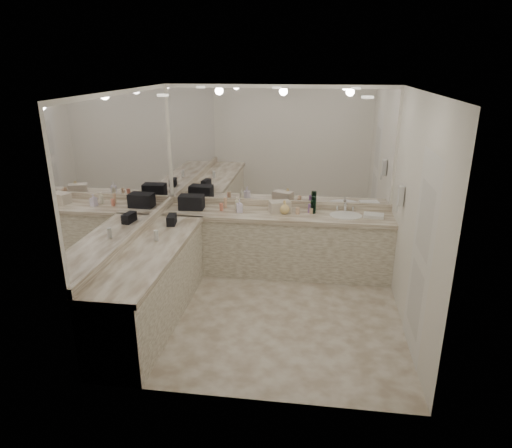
# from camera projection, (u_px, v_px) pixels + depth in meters

# --- Properties ---
(floor) EXTENTS (3.20, 3.20, 0.00)m
(floor) POSITION_uv_depth(u_px,v_px,m) (266.00, 314.00, 5.53)
(floor) COLOR beige
(floor) RESTS_ON ground
(ceiling) EXTENTS (3.20, 3.20, 0.00)m
(ceiling) POSITION_uv_depth(u_px,v_px,m) (268.00, 91.00, 4.66)
(ceiling) COLOR white
(ceiling) RESTS_ON floor
(wall_back) EXTENTS (3.20, 0.02, 2.60)m
(wall_back) POSITION_uv_depth(u_px,v_px,m) (279.00, 180.00, 6.50)
(wall_back) COLOR white
(wall_back) RESTS_ON floor
(wall_left) EXTENTS (0.02, 3.00, 2.60)m
(wall_left) POSITION_uv_depth(u_px,v_px,m) (131.00, 206.00, 5.30)
(wall_left) COLOR white
(wall_left) RESTS_ON floor
(wall_right) EXTENTS (0.02, 3.00, 2.60)m
(wall_right) POSITION_uv_depth(u_px,v_px,m) (415.00, 218.00, 4.89)
(wall_right) COLOR white
(wall_right) RESTS_ON floor
(vanity_back_base) EXTENTS (3.20, 0.60, 0.84)m
(vanity_back_base) POSITION_uv_depth(u_px,v_px,m) (276.00, 245.00, 6.51)
(vanity_back_base) COLOR silver
(vanity_back_base) RESTS_ON floor
(vanity_back_top) EXTENTS (3.20, 0.64, 0.06)m
(vanity_back_top) POSITION_uv_depth(u_px,v_px,m) (276.00, 215.00, 6.35)
(vanity_back_top) COLOR beige
(vanity_back_top) RESTS_ON vanity_back_base
(vanity_left_base) EXTENTS (0.60, 2.40, 0.84)m
(vanity_left_base) POSITION_uv_depth(u_px,v_px,m) (152.00, 287.00, 5.28)
(vanity_left_base) COLOR silver
(vanity_left_base) RESTS_ON floor
(vanity_left_top) EXTENTS (0.64, 2.42, 0.06)m
(vanity_left_top) POSITION_uv_depth(u_px,v_px,m) (150.00, 252.00, 5.12)
(vanity_left_top) COLOR beige
(vanity_left_top) RESTS_ON vanity_left_base
(backsplash_back) EXTENTS (3.20, 0.04, 0.10)m
(backsplash_back) POSITION_uv_depth(u_px,v_px,m) (278.00, 203.00, 6.59)
(backsplash_back) COLOR beige
(backsplash_back) RESTS_ON vanity_back_top
(backsplash_left) EXTENTS (0.04, 3.00, 0.10)m
(backsplash_left) POSITION_uv_depth(u_px,v_px,m) (135.00, 234.00, 5.41)
(backsplash_left) COLOR beige
(backsplash_left) RESTS_ON vanity_left_top
(mirror_back) EXTENTS (3.12, 0.01, 1.55)m
(mirror_back) POSITION_uv_depth(u_px,v_px,m) (279.00, 146.00, 6.32)
(mirror_back) COLOR white
(mirror_back) RESTS_ON wall_back
(mirror_left) EXTENTS (0.01, 2.92, 1.55)m
(mirror_left) POSITION_uv_depth(u_px,v_px,m) (128.00, 166.00, 5.14)
(mirror_left) COLOR white
(mirror_left) RESTS_ON wall_left
(sink) EXTENTS (0.44, 0.44, 0.03)m
(sink) POSITION_uv_depth(u_px,v_px,m) (346.00, 216.00, 6.23)
(sink) COLOR white
(sink) RESTS_ON vanity_back_top
(faucet) EXTENTS (0.24, 0.16, 0.14)m
(faucet) POSITION_uv_depth(u_px,v_px,m) (345.00, 206.00, 6.40)
(faucet) COLOR silver
(faucet) RESTS_ON vanity_back_top
(wall_phone) EXTENTS (0.06, 0.10, 0.24)m
(wall_phone) POSITION_uv_depth(u_px,v_px,m) (401.00, 196.00, 5.53)
(wall_phone) COLOR white
(wall_phone) RESTS_ON wall_right
(door) EXTENTS (0.02, 0.82, 2.10)m
(door) POSITION_uv_depth(u_px,v_px,m) (420.00, 258.00, 4.51)
(door) COLOR white
(door) RESTS_ON wall_right
(black_toiletry_bag) EXTENTS (0.36, 0.24, 0.20)m
(black_toiletry_bag) POSITION_uv_depth(u_px,v_px,m) (192.00, 202.00, 6.48)
(black_toiletry_bag) COLOR black
(black_toiletry_bag) RESTS_ON vanity_back_top
(black_bag_spill) EXTENTS (0.14, 0.24, 0.12)m
(black_bag_spill) POSITION_uv_depth(u_px,v_px,m) (172.00, 220.00, 5.88)
(black_bag_spill) COLOR black
(black_bag_spill) RESTS_ON vanity_left_top
(cream_cosmetic_case) EXTENTS (0.33, 0.27, 0.16)m
(cream_cosmetic_case) POSITION_uv_depth(u_px,v_px,m) (280.00, 207.00, 6.35)
(cream_cosmetic_case) COLOR beige
(cream_cosmetic_case) RESTS_ON vanity_back_top
(hand_towel) EXTENTS (0.29, 0.21, 0.04)m
(hand_towel) POSITION_uv_depth(u_px,v_px,m) (374.00, 215.00, 6.17)
(hand_towel) COLOR white
(hand_towel) RESTS_ON vanity_back_top
(lotion_left) EXTENTS (0.05, 0.05, 0.12)m
(lotion_left) POSITION_uv_depth(u_px,v_px,m) (156.00, 236.00, 5.33)
(lotion_left) COLOR white
(lotion_left) RESTS_ON vanity_left_top
(soap_bottle_a) EXTENTS (0.09, 0.09, 0.18)m
(soap_bottle_a) POSITION_uv_depth(u_px,v_px,m) (237.00, 203.00, 6.46)
(soap_bottle_a) COLOR #EDEACE
(soap_bottle_a) RESTS_ON vanity_back_top
(soap_bottle_b) EXTENTS (0.10, 0.10, 0.18)m
(soap_bottle_b) POSITION_uv_depth(u_px,v_px,m) (239.00, 206.00, 6.34)
(soap_bottle_b) COLOR white
(soap_bottle_b) RESTS_ON vanity_back_top
(soap_bottle_c) EXTENTS (0.19, 0.19, 0.19)m
(soap_bottle_c) POSITION_uv_depth(u_px,v_px,m) (284.00, 207.00, 6.28)
(soap_bottle_c) COLOR #F5D280
(soap_bottle_c) RESTS_ON vanity_back_top
(green_bottle_0) EXTENTS (0.07, 0.07, 0.21)m
(green_bottle_0) POSITION_uv_depth(u_px,v_px,m) (314.00, 204.00, 6.39)
(green_bottle_0) COLOR #144C2F
(green_bottle_0) RESTS_ON vanity_back_top
(green_bottle_1) EXTENTS (0.07, 0.07, 0.18)m
(green_bottle_1) POSITION_uv_depth(u_px,v_px,m) (313.00, 207.00, 6.30)
(green_bottle_1) COLOR #144C2F
(green_bottle_1) RESTS_ON vanity_back_top
(green_bottle_2) EXTENTS (0.07, 0.07, 0.21)m
(green_bottle_2) POSITION_uv_depth(u_px,v_px,m) (314.00, 204.00, 6.39)
(green_bottle_2) COLOR #144C2F
(green_bottle_2) RESTS_ON vanity_back_top
(amenity_bottle_0) EXTENTS (0.05, 0.05, 0.12)m
(amenity_bottle_0) POSITION_uv_depth(u_px,v_px,m) (278.00, 207.00, 6.40)
(amenity_bottle_0) COLOR #E0B28C
(amenity_bottle_0) RESTS_ON vanity_back_top
(amenity_bottle_1) EXTENTS (0.06, 0.06, 0.10)m
(amenity_bottle_1) POSITION_uv_depth(u_px,v_px,m) (221.00, 207.00, 6.43)
(amenity_bottle_1) COLOR #E57F66
(amenity_bottle_1) RESTS_ON vanity_back_top
(amenity_bottle_2) EXTENTS (0.06, 0.06, 0.12)m
(amenity_bottle_2) POSITION_uv_depth(u_px,v_px,m) (310.00, 208.00, 6.33)
(amenity_bottle_2) COLOR #9966B2
(amenity_bottle_2) RESTS_ON vanity_back_top
(amenity_bottle_3) EXTENTS (0.05, 0.05, 0.08)m
(amenity_bottle_3) POSITION_uv_depth(u_px,v_px,m) (311.00, 211.00, 6.30)
(amenity_bottle_3) COLOR #E0B28C
(amenity_bottle_3) RESTS_ON vanity_back_top
(amenity_bottle_4) EXTENTS (0.05, 0.05, 0.15)m
(amenity_bottle_4) POSITION_uv_depth(u_px,v_px,m) (225.00, 203.00, 6.54)
(amenity_bottle_4) COLOR #E0B28C
(amenity_bottle_4) RESTS_ON vanity_back_top
(amenity_bottle_5) EXTENTS (0.05, 0.05, 0.07)m
(amenity_bottle_5) POSITION_uv_depth(u_px,v_px,m) (298.00, 210.00, 6.35)
(amenity_bottle_5) COLOR #E0B28C
(amenity_bottle_5) RESTS_ON vanity_back_top
(amenity_bottle_6) EXTENTS (0.05, 0.05, 0.09)m
(amenity_bottle_6) POSITION_uv_depth(u_px,v_px,m) (298.00, 211.00, 6.28)
(amenity_bottle_6) COLOR #E0B28C
(amenity_bottle_6) RESTS_ON vanity_back_top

